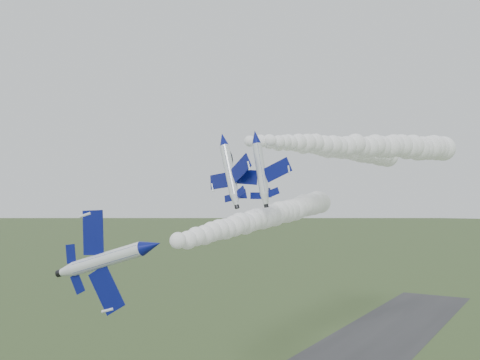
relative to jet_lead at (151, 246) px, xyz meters
The scene contains 6 objects.
jet_lead is the anchor object (origin of this frame).
smoke_trail_jet_lead 38.45m from the jet_lead, 99.95° to the left, with size 4.70×70.23×4.70m, color white, non-canonical shape.
jet_pair_left 32.80m from the jet_lead, 109.78° to the left, with size 9.71×11.78×3.94m.
smoke_trail_jet_pair_left 63.23m from the jet_lead, 88.92° to the left, with size 5.70×65.39×5.70m, color white, non-canonical shape.
jet_pair_right 31.62m from the jet_lead, 98.84° to the left, with size 9.49×11.53×3.13m.
smoke_trail_jet_pair_right 67.40m from the jet_lead, 94.09° to the left, with size 5.52×70.11×5.52m, color white, non-canonical shape.
Camera 1 is at (42.34, -50.95, 36.39)m, focal length 40.00 mm.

